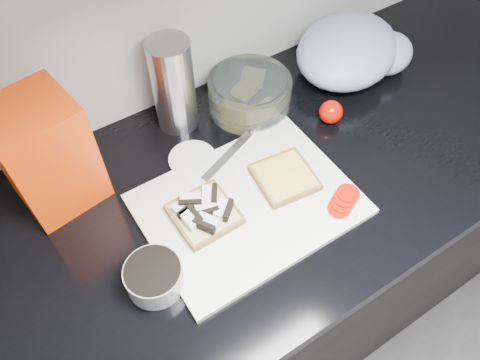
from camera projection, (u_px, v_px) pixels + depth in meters
name	position (u px, v px, depth m)	size (l,w,h in m)	color
base_cabinet	(274.00, 264.00, 1.35)	(3.50, 0.60, 0.86)	black
countertop	(286.00, 166.00, 1.00)	(3.50, 0.64, 0.04)	black
cutting_board	(248.00, 204.00, 0.90)	(0.40, 0.30, 0.01)	white
bread_left	(204.00, 213.00, 0.87)	(0.12, 0.12, 0.04)	beige
bread_right	(285.00, 177.00, 0.93)	(0.13, 0.13, 0.02)	beige
tomato_slices	(343.00, 201.00, 0.89)	(0.09, 0.07, 0.02)	#AF0E04
knife	(247.00, 135.00, 1.00)	(0.23, 0.10, 0.01)	#B0B0B5
seed_tub	(154.00, 276.00, 0.79)	(0.10, 0.10, 0.05)	#939798
tub_lid	(193.00, 159.00, 0.98)	(0.10, 0.10, 0.01)	white
glass_bowl	(249.00, 94.00, 1.05)	(0.19, 0.19, 0.08)	silver
bread_bag	(46.00, 155.00, 0.84)	(0.15, 0.14, 0.23)	red
steel_canister	(173.00, 86.00, 0.96)	(0.09, 0.09, 0.21)	#A2A2A6
grocery_bag	(353.00, 50.00, 1.11)	(0.35, 0.32, 0.12)	#ACB7D4
whole_tomatoes	(331.00, 112.00, 1.03)	(0.05, 0.05, 0.05)	#AF0E04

